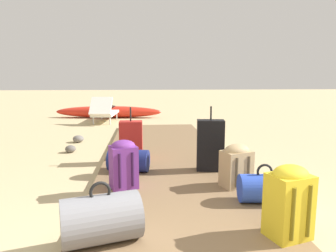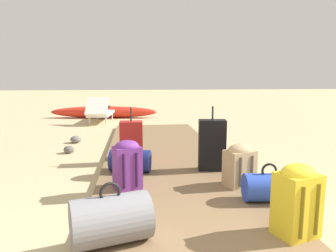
{
  "view_description": "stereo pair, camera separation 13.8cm",
  "coord_description": "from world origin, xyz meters",
  "px_view_note": "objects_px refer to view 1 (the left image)",
  "views": [
    {
      "loc": [
        -0.34,
        -1.06,
        1.34
      ],
      "look_at": [
        0.06,
        3.95,
        0.55
      ],
      "focal_mm": 33.2,
      "sensor_mm": 36.0,
      "label": 1
    },
    {
      "loc": [
        -0.48,
        -1.05,
        1.34
      ],
      "look_at": [
        0.06,
        3.95,
        0.55
      ],
      "focal_mm": 33.2,
      "sensor_mm": 36.0,
      "label": 2
    }
  ],
  "objects_px": {
    "backpack_purple": "(124,163)",
    "duffel_bag_grey": "(101,219)",
    "duffel_bag_blue": "(264,188)",
    "backpack_yellow": "(289,200)",
    "suitcase_red": "(131,140)",
    "kayak": "(108,112)",
    "suitcase_black": "(210,145)",
    "backpack_tan": "(236,164)",
    "lounge_chair": "(104,112)",
    "duffel_bag_navy": "(129,160)"
  },
  "relations": [
    {
      "from": "duffel_bag_blue",
      "to": "duffel_bag_grey",
      "type": "height_order",
      "value": "duffel_bag_grey"
    },
    {
      "from": "duffel_bag_navy",
      "to": "backpack_yellow",
      "type": "bearing_deg",
      "value": -54.35
    },
    {
      "from": "duffel_bag_blue",
      "to": "duffel_bag_grey",
      "type": "bearing_deg",
      "value": -156.9
    },
    {
      "from": "backpack_purple",
      "to": "duffel_bag_grey",
      "type": "xyz_separation_m",
      "value": [
        -0.1,
        -1.19,
        -0.11
      ]
    },
    {
      "from": "duffel_bag_grey",
      "to": "kayak",
      "type": "relative_size",
      "value": 0.19
    },
    {
      "from": "backpack_tan",
      "to": "backpack_purple",
      "type": "height_order",
      "value": "backpack_purple"
    },
    {
      "from": "suitcase_red",
      "to": "suitcase_black",
      "type": "distance_m",
      "value": 1.33
    },
    {
      "from": "duffel_bag_blue",
      "to": "kayak",
      "type": "height_order",
      "value": "duffel_bag_blue"
    },
    {
      "from": "duffel_bag_navy",
      "to": "duffel_bag_blue",
      "type": "distance_m",
      "value": 1.84
    },
    {
      "from": "duffel_bag_blue",
      "to": "lounge_chair",
      "type": "distance_m",
      "value": 6.84
    },
    {
      "from": "suitcase_black",
      "to": "duffel_bag_grey",
      "type": "distance_m",
      "value": 2.18
    },
    {
      "from": "backpack_tan",
      "to": "backpack_yellow",
      "type": "relative_size",
      "value": 0.85
    },
    {
      "from": "backpack_tan",
      "to": "kayak",
      "type": "relative_size",
      "value": 0.14
    },
    {
      "from": "backpack_yellow",
      "to": "duffel_bag_grey",
      "type": "relative_size",
      "value": 0.88
    },
    {
      "from": "duffel_bag_blue",
      "to": "lounge_chair",
      "type": "xyz_separation_m",
      "value": [
        -2.38,
        6.42,
        0.1
      ]
    },
    {
      "from": "suitcase_red",
      "to": "duffel_bag_grey",
      "type": "bearing_deg",
      "value": -93.04
    },
    {
      "from": "backpack_purple",
      "to": "backpack_tan",
      "type": "bearing_deg",
      "value": -2.47
    },
    {
      "from": "suitcase_black",
      "to": "duffel_bag_grey",
      "type": "height_order",
      "value": "suitcase_black"
    },
    {
      "from": "suitcase_red",
      "to": "backpack_purple",
      "type": "distance_m",
      "value": 1.34
    },
    {
      "from": "duffel_bag_blue",
      "to": "lounge_chair",
      "type": "bearing_deg",
      "value": 110.32
    },
    {
      "from": "backpack_yellow",
      "to": "suitcase_black",
      "type": "relative_size",
      "value": 0.67
    },
    {
      "from": "suitcase_red",
      "to": "suitcase_black",
      "type": "xyz_separation_m",
      "value": [
        1.1,
        -0.74,
        0.05
      ]
    },
    {
      "from": "backpack_yellow",
      "to": "lounge_chair",
      "type": "relative_size",
      "value": 0.37
    },
    {
      "from": "suitcase_red",
      "to": "duffel_bag_grey",
      "type": "height_order",
      "value": "suitcase_red"
    },
    {
      "from": "suitcase_red",
      "to": "kayak",
      "type": "bearing_deg",
      "value": 99.71
    },
    {
      "from": "duffel_bag_grey",
      "to": "backpack_tan",
      "type": "bearing_deg",
      "value": 38.98
    },
    {
      "from": "backpack_yellow",
      "to": "kayak",
      "type": "bearing_deg",
      "value": 105.6
    },
    {
      "from": "duffel_bag_navy",
      "to": "lounge_chair",
      "type": "xyz_separation_m",
      "value": [
        -0.96,
        5.25,
        0.1
      ]
    },
    {
      "from": "suitcase_red",
      "to": "backpack_yellow",
      "type": "bearing_deg",
      "value": -62.64
    },
    {
      "from": "backpack_tan",
      "to": "suitcase_black",
      "type": "distance_m",
      "value": 0.69
    },
    {
      "from": "duffel_bag_navy",
      "to": "kayak",
      "type": "relative_size",
      "value": 0.16
    },
    {
      "from": "backpack_tan",
      "to": "suitcase_black",
      "type": "height_order",
      "value": "suitcase_black"
    },
    {
      "from": "duffel_bag_navy",
      "to": "suitcase_red",
      "type": "distance_m",
      "value": 0.72
    },
    {
      "from": "duffel_bag_blue",
      "to": "backpack_tan",
      "type": "xyz_separation_m",
      "value": [
        -0.15,
        0.47,
        0.12
      ]
    },
    {
      "from": "suitcase_black",
      "to": "kayak",
      "type": "relative_size",
      "value": 0.25
    },
    {
      "from": "backpack_purple",
      "to": "backpack_yellow",
      "type": "bearing_deg",
      "value": -42.0
    },
    {
      "from": "duffel_bag_navy",
      "to": "kayak",
      "type": "xyz_separation_m",
      "value": [
        -0.96,
        6.38,
        -0.03
      ]
    },
    {
      "from": "suitcase_red",
      "to": "lounge_chair",
      "type": "xyz_separation_m",
      "value": [
        -0.97,
        4.54,
        -0.05
      ]
    },
    {
      "from": "duffel_bag_navy",
      "to": "backpack_tan",
      "type": "relative_size",
      "value": 1.17
    },
    {
      "from": "duffel_bag_navy",
      "to": "backpack_yellow",
      "type": "relative_size",
      "value": 0.99
    },
    {
      "from": "suitcase_red",
      "to": "lounge_chair",
      "type": "relative_size",
      "value": 0.51
    },
    {
      "from": "backpack_yellow",
      "to": "kayak",
      "type": "xyz_separation_m",
      "value": [
        -2.3,
        8.26,
        -0.19
      ]
    },
    {
      "from": "suitcase_black",
      "to": "duffel_bag_grey",
      "type": "relative_size",
      "value": 1.31
    },
    {
      "from": "backpack_yellow",
      "to": "kayak",
      "type": "height_order",
      "value": "backpack_yellow"
    },
    {
      "from": "duffel_bag_blue",
      "to": "backpack_yellow",
      "type": "distance_m",
      "value": 0.72
    },
    {
      "from": "suitcase_red",
      "to": "backpack_yellow",
      "type": "distance_m",
      "value": 2.9
    },
    {
      "from": "suitcase_red",
      "to": "backpack_yellow",
      "type": "height_order",
      "value": "suitcase_red"
    },
    {
      "from": "backpack_tan",
      "to": "duffel_bag_grey",
      "type": "height_order",
      "value": "backpack_tan"
    },
    {
      "from": "suitcase_black",
      "to": "lounge_chair",
      "type": "bearing_deg",
      "value": 111.36
    },
    {
      "from": "duffel_bag_blue",
      "to": "kayak",
      "type": "relative_size",
      "value": 0.14
    }
  ]
}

